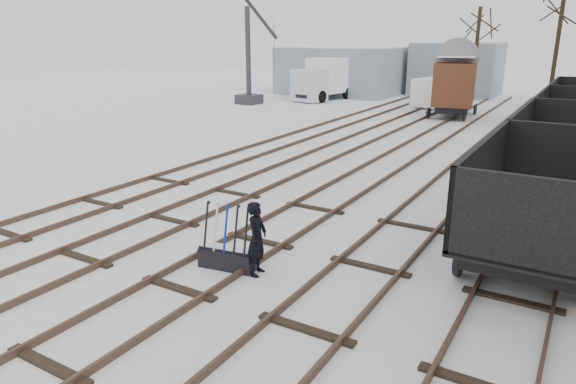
{
  "coord_description": "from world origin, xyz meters",
  "views": [
    {
      "loc": [
        6.82,
        -7.04,
        5.04
      ],
      "look_at": [
        0.41,
        3.73,
        1.2
      ],
      "focal_mm": 32.0,
      "sensor_mm": 36.0,
      "label": 1
    }
  ],
  "objects_px": {
    "worker": "(257,239)",
    "lorry": "(330,78)",
    "ground_frame": "(227,256)",
    "box_van_wagon": "(455,82)",
    "panel_van": "(440,92)",
    "freight_wagon_a": "(535,213)",
    "crane": "(250,76)"
  },
  "relations": [
    {
      "from": "freight_wagon_a",
      "to": "crane",
      "type": "distance_m",
      "value": 29.67
    },
    {
      "from": "box_van_wagon",
      "to": "crane",
      "type": "height_order",
      "value": "crane"
    },
    {
      "from": "box_van_wagon",
      "to": "panel_van",
      "type": "relative_size",
      "value": 1.06
    },
    {
      "from": "lorry",
      "to": "freight_wagon_a",
      "type": "bearing_deg",
      "value": -44.39
    },
    {
      "from": "box_van_wagon",
      "to": "crane",
      "type": "bearing_deg",
      "value": 174.4
    },
    {
      "from": "ground_frame",
      "to": "worker",
      "type": "distance_m",
      "value": 0.94
    },
    {
      "from": "ground_frame",
      "to": "crane",
      "type": "xyz_separation_m",
      "value": [
        -16.23,
        24.3,
        1.82
      ]
    },
    {
      "from": "box_van_wagon",
      "to": "lorry",
      "type": "height_order",
      "value": "box_van_wagon"
    },
    {
      "from": "worker",
      "to": "panel_van",
      "type": "height_order",
      "value": "panel_van"
    },
    {
      "from": "worker",
      "to": "box_van_wagon",
      "type": "bearing_deg",
      "value": -7.64
    },
    {
      "from": "freight_wagon_a",
      "to": "lorry",
      "type": "height_order",
      "value": "lorry"
    },
    {
      "from": "freight_wagon_a",
      "to": "ground_frame",
      "type": "bearing_deg",
      "value": -142.51
    },
    {
      "from": "worker",
      "to": "box_van_wagon",
      "type": "xyz_separation_m",
      "value": [
        -2.01,
        25.48,
        1.39
      ]
    },
    {
      "from": "freight_wagon_a",
      "to": "lorry",
      "type": "distance_m",
      "value": 31.24
    },
    {
      "from": "worker",
      "to": "crane",
      "type": "height_order",
      "value": "crane"
    },
    {
      "from": "ground_frame",
      "to": "worker",
      "type": "height_order",
      "value": "worker"
    },
    {
      "from": "lorry",
      "to": "panel_van",
      "type": "relative_size",
      "value": 1.49
    },
    {
      "from": "worker",
      "to": "box_van_wagon",
      "type": "distance_m",
      "value": 25.59
    },
    {
      "from": "ground_frame",
      "to": "lorry",
      "type": "distance_m",
      "value": 32.37
    },
    {
      "from": "crane",
      "to": "worker",
      "type": "bearing_deg",
      "value": -53.01
    },
    {
      "from": "ground_frame",
      "to": "panel_van",
      "type": "distance_m",
      "value": 30.33
    },
    {
      "from": "crane",
      "to": "panel_van",
      "type": "bearing_deg",
      "value": 26.28
    },
    {
      "from": "worker",
      "to": "lorry",
      "type": "xyz_separation_m",
      "value": [
        -13.03,
        29.81,
        0.87
      ]
    },
    {
      "from": "panel_van",
      "to": "box_van_wagon",
      "type": "bearing_deg",
      "value": -50.44
    },
    {
      "from": "ground_frame",
      "to": "box_van_wagon",
      "type": "height_order",
      "value": "box_van_wagon"
    },
    {
      "from": "box_van_wagon",
      "to": "panel_van",
      "type": "height_order",
      "value": "box_van_wagon"
    },
    {
      "from": "box_van_wagon",
      "to": "crane",
      "type": "distance_m",
      "value": 15.03
    },
    {
      "from": "lorry",
      "to": "ground_frame",
      "type": "bearing_deg",
      "value": -57.37
    },
    {
      "from": "freight_wagon_a",
      "to": "worker",
      "type": "bearing_deg",
      "value": -139.25
    },
    {
      "from": "box_van_wagon",
      "to": "lorry",
      "type": "xyz_separation_m",
      "value": [
        -11.02,
        4.33,
        -0.51
      ]
    },
    {
      "from": "worker",
      "to": "panel_van",
      "type": "xyz_separation_m",
      "value": [
        -4.09,
        30.03,
        0.24
      ]
    },
    {
      "from": "panel_van",
      "to": "crane",
      "type": "relative_size",
      "value": 0.63
    }
  ]
}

